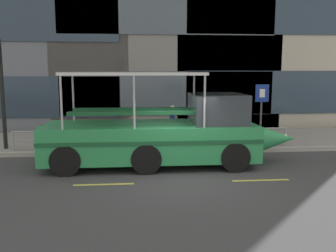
{
  "coord_description": "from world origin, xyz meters",
  "views": [
    {
      "loc": [
        -1.4,
        -11.32,
        3.32
      ],
      "look_at": [
        -0.22,
        2.11,
        1.3
      ],
      "focal_mm": 38.7,
      "sensor_mm": 36.0,
      "label": 1
    }
  ],
  "objects_px": {
    "duck_tour_boat": "(165,135)",
    "pedestrian_mid_left": "(172,120)",
    "pedestrian_near_bow": "(236,121)",
    "traffic_light_pole": "(1,84)",
    "parking_sign": "(262,103)"
  },
  "relations": [
    {
      "from": "traffic_light_pole",
      "to": "parking_sign",
      "type": "xyz_separation_m",
      "value": [
        10.89,
        0.3,
        -0.9
      ]
    },
    {
      "from": "duck_tour_boat",
      "to": "pedestrian_mid_left",
      "type": "xyz_separation_m",
      "value": [
        0.61,
        3.56,
        0.07
      ]
    },
    {
      "from": "parking_sign",
      "to": "pedestrian_near_bow",
      "type": "relative_size",
      "value": 1.57
    },
    {
      "from": "pedestrian_near_bow",
      "to": "pedestrian_mid_left",
      "type": "xyz_separation_m",
      "value": [
        -2.72,
        0.8,
        -0.01
      ]
    },
    {
      "from": "pedestrian_mid_left",
      "to": "pedestrian_near_bow",
      "type": "bearing_deg",
      "value": -16.48
    },
    {
      "from": "traffic_light_pole",
      "to": "pedestrian_mid_left",
      "type": "height_order",
      "value": "traffic_light_pole"
    },
    {
      "from": "traffic_light_pole",
      "to": "pedestrian_mid_left",
      "type": "xyz_separation_m",
      "value": [
        7.03,
        1.12,
        -1.68
      ]
    },
    {
      "from": "duck_tour_boat",
      "to": "pedestrian_mid_left",
      "type": "relative_size",
      "value": 5.63
    },
    {
      "from": "parking_sign",
      "to": "pedestrian_near_bow",
      "type": "distance_m",
      "value": 1.37
    },
    {
      "from": "traffic_light_pole",
      "to": "duck_tour_boat",
      "type": "bearing_deg",
      "value": -20.83
    },
    {
      "from": "pedestrian_mid_left",
      "to": "traffic_light_pole",
      "type": "bearing_deg",
      "value": -170.96
    },
    {
      "from": "traffic_light_pole",
      "to": "pedestrian_near_bow",
      "type": "height_order",
      "value": "traffic_light_pole"
    },
    {
      "from": "parking_sign",
      "to": "pedestrian_mid_left",
      "type": "xyz_separation_m",
      "value": [
        -3.86,
        0.82,
        -0.78
      ]
    },
    {
      "from": "pedestrian_mid_left",
      "to": "duck_tour_boat",
      "type": "bearing_deg",
      "value": -99.76
    },
    {
      "from": "pedestrian_near_bow",
      "to": "traffic_light_pole",
      "type": "bearing_deg",
      "value": -178.15
    }
  ]
}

